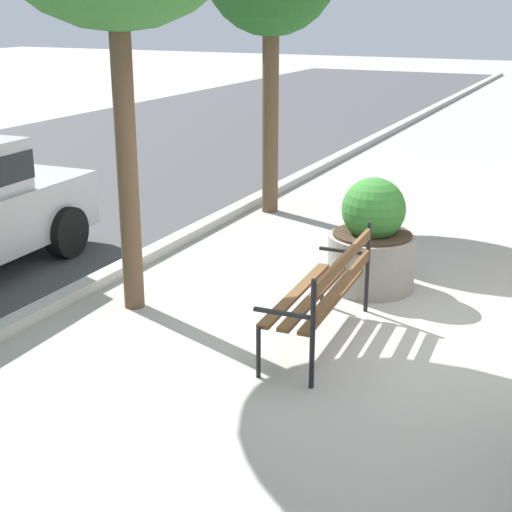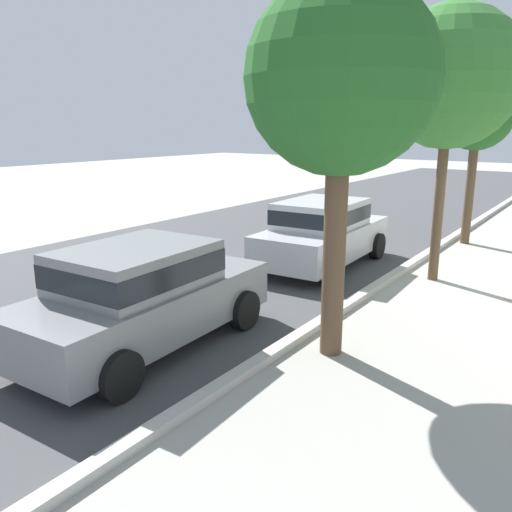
% 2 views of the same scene
% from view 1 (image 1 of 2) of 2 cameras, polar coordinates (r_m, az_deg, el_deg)
% --- Properties ---
extents(ground_plane, '(80.00, 80.00, 0.00)m').
position_cam_1_polar(ground_plane, '(7.24, 6.40, -5.97)').
color(ground_plane, '#9E9B93').
extents(curb_stone, '(60.00, 0.20, 0.12)m').
position_cam_1_polar(curb_stone, '(8.52, -12.30, -2.01)').
color(curb_stone, '#B2AFA8').
rests_on(curb_stone, ground).
extents(park_bench, '(1.82, 0.63, 0.95)m').
position_cam_1_polar(park_bench, '(6.86, 5.38, -2.43)').
color(park_bench, brown).
rests_on(park_bench, ground).
extents(concrete_planter, '(0.96, 0.96, 1.25)m').
position_cam_1_polar(concrete_planter, '(8.29, 8.82, 1.05)').
color(concrete_planter, gray).
rests_on(concrete_planter, ground).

